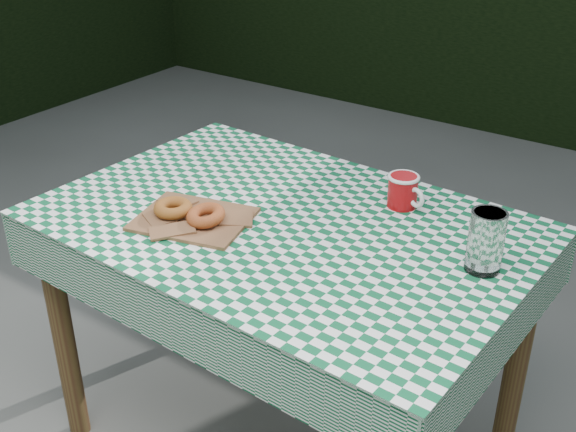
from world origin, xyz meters
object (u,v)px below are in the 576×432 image
object	(u,v)px
coffee_mug	(403,191)
drinking_glass	(486,241)
table	(284,343)
paper_bag	(193,218)

from	to	relation	value
coffee_mug	drinking_glass	distance (m)	0.33
table	paper_bag	bearing A→B (deg)	-141.44
paper_bag	drinking_glass	bearing A→B (deg)	15.70
coffee_mug	table	bearing A→B (deg)	-111.84
drinking_glass	coffee_mug	bearing A→B (deg)	148.09
table	coffee_mug	xyz separation A→B (m)	(0.21, 0.23, 0.42)
coffee_mug	drinking_glass	world-z (taller)	drinking_glass
paper_bag	drinking_glass	world-z (taller)	drinking_glass
paper_bag	coffee_mug	distance (m)	0.53
table	paper_bag	distance (m)	0.45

